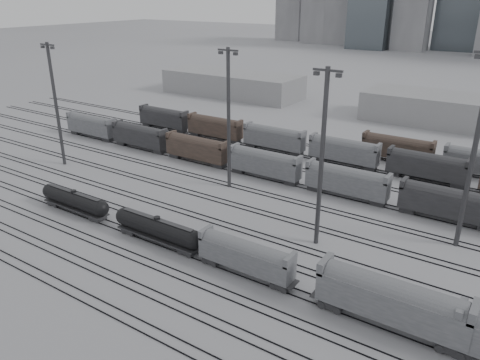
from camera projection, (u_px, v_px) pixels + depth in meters
The scene contains 14 objects.
ground at pixel (201, 263), 63.73m from camera, with size 900.00×900.00×0.00m, color #B7B7BC.
tracks at pixel (267, 215), 77.23m from camera, with size 220.00×71.50×0.16m.
tank_car_a at pixel (75, 200), 77.68m from camera, with size 15.45×2.57×3.82m.
tank_car_b at pixel (158, 228), 68.11m from camera, with size 16.25×2.71×4.02m.
hopper_car_a at pixel (246, 255), 60.05m from camera, with size 13.41×2.66×4.79m.
hopper_car_b at pixel (392, 299), 50.21m from camera, with size 16.46×3.27×5.88m.
light_mast_a at pixel (56, 102), 95.45m from camera, with size 4.05×0.65×25.32m.
light_mast_b at pixel (229, 116), 83.75m from camera, with size 4.11×0.66×25.68m.
light_mast_c at pixel (322, 156), 63.83m from camera, with size 4.09×0.65×25.58m.
light_mast_d at pixel (475, 149), 62.70m from camera, with size 4.46×0.71×27.87m.
bg_string_near at pixel (347, 182), 83.33m from camera, with size 151.00×3.00×5.60m.
bg_string_mid at pixel (427, 167), 90.59m from camera, with size 151.00×3.00×5.60m.
warehouse_left at pixel (232, 84), 166.46m from camera, with size 50.00×18.00×8.00m, color #A1A1A3.
warehouse_mid at pixel (438, 109), 130.59m from camera, with size 40.00×18.00×8.00m, color #A1A1A3.
Camera 1 is at (34.71, -42.85, 34.30)m, focal length 35.00 mm.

